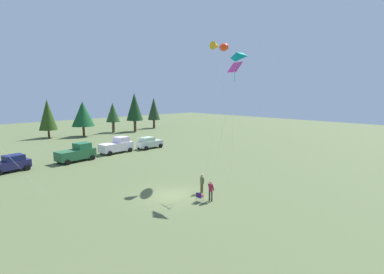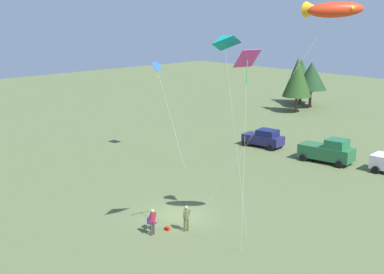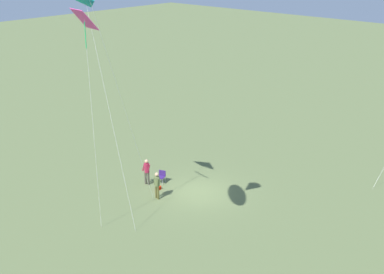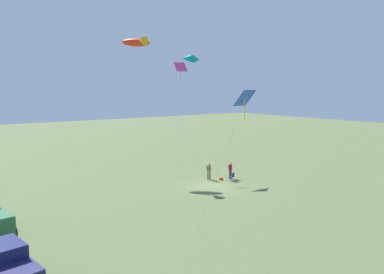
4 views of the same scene
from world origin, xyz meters
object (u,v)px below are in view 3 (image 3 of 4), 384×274
folding_chair (162,176)px  person_spectator (147,170)px  person_kite_flyer (157,183)px  kite_diamond_rainbow (85,23)px  backpack_on_grass (159,188)px

folding_chair → person_spectator: 1.11m
person_kite_flyer → folding_chair: person_kite_flyer is taller
folding_chair → kite_diamond_rainbow: size_ratio=0.07×
person_kite_flyer → backpack_on_grass: person_kite_flyer is taller
folding_chair → kite_diamond_rainbow: 12.67m
backpack_on_grass → kite_diamond_rainbow: kite_diamond_rainbow is taller
person_kite_flyer → kite_diamond_rainbow: kite_diamond_rainbow is taller
person_kite_flyer → folding_chair: bearing=-128.3°
person_spectator → person_kite_flyer: bearing=50.4°
folding_chair → kite_diamond_rainbow: bearing=-5.2°
folding_chair → kite_diamond_rainbow: (6.55, 1.60, 10.73)m
backpack_on_grass → folding_chair: bearing=-145.2°
folding_chair → backpack_on_grass: size_ratio=2.56×
folding_chair → person_spectator: bearing=-51.7°
folding_chair → backpack_on_grass: (0.90, 0.62, -0.38)m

